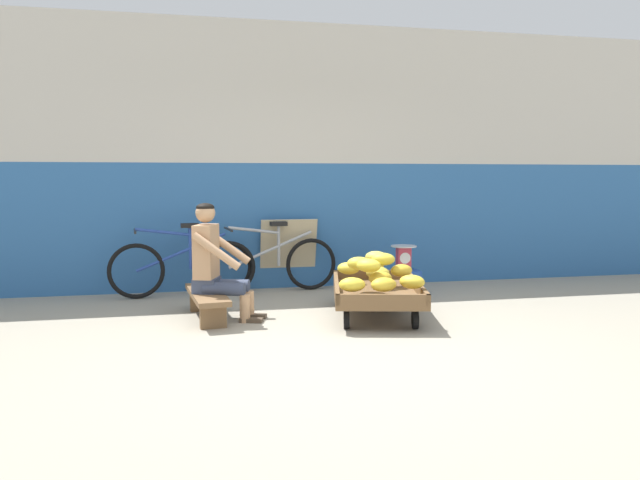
{
  "coord_description": "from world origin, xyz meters",
  "views": [
    {
      "loc": [
        -1.13,
        -4.63,
        1.38
      ],
      "look_at": [
        0.16,
        1.39,
        0.75
      ],
      "focal_mm": 34.11,
      "sensor_mm": 36.0,
      "label": 1
    }
  ],
  "objects_px": {
    "plastic_crate": "(403,283)",
    "bicycle_far_left": "(271,263)",
    "banana_cart": "(376,293)",
    "sign_board": "(288,254)",
    "low_bench": "(207,299)",
    "vendor_seated": "(215,262)",
    "weighing_scale": "(404,257)",
    "bicycle_near_left": "(181,266)"
  },
  "relations": [
    {
      "from": "vendor_seated",
      "to": "plastic_crate",
      "type": "xyz_separation_m",
      "value": [
        2.21,
        0.76,
        -0.42
      ]
    },
    {
      "from": "low_bench",
      "to": "weighing_scale",
      "type": "relative_size",
      "value": 3.76
    },
    {
      "from": "vendor_seated",
      "to": "weighing_scale",
      "type": "bearing_deg",
      "value": 19.04
    },
    {
      "from": "sign_board",
      "to": "banana_cart",
      "type": "bearing_deg",
      "value": -70.55
    },
    {
      "from": "plastic_crate",
      "to": "vendor_seated",
      "type": "bearing_deg",
      "value": -160.93
    },
    {
      "from": "plastic_crate",
      "to": "sign_board",
      "type": "distance_m",
      "value": 1.49
    },
    {
      "from": "banana_cart",
      "to": "sign_board",
      "type": "bearing_deg",
      "value": 109.45
    },
    {
      "from": "bicycle_near_left",
      "to": "banana_cart",
      "type": "bearing_deg",
      "value": -37.43
    },
    {
      "from": "banana_cart",
      "to": "bicycle_near_left",
      "type": "height_order",
      "value": "bicycle_near_left"
    },
    {
      "from": "vendor_seated",
      "to": "banana_cart",
      "type": "bearing_deg",
      "value": -7.64
    },
    {
      "from": "banana_cart",
      "to": "bicycle_near_left",
      "type": "bearing_deg",
      "value": 142.57
    },
    {
      "from": "plastic_crate",
      "to": "bicycle_near_left",
      "type": "bearing_deg",
      "value": 169.1
    },
    {
      "from": "banana_cart",
      "to": "low_bench",
      "type": "distance_m",
      "value": 1.68
    },
    {
      "from": "bicycle_near_left",
      "to": "sign_board",
      "type": "height_order",
      "value": "sign_board"
    },
    {
      "from": "vendor_seated",
      "to": "bicycle_far_left",
      "type": "bearing_deg",
      "value": 61.26
    },
    {
      "from": "vendor_seated",
      "to": "bicycle_near_left",
      "type": "distance_m",
      "value": 1.32
    },
    {
      "from": "banana_cart",
      "to": "weighing_scale",
      "type": "height_order",
      "value": "weighing_scale"
    },
    {
      "from": "banana_cart",
      "to": "sign_board",
      "type": "relative_size",
      "value": 1.81
    },
    {
      "from": "weighing_scale",
      "to": "sign_board",
      "type": "xyz_separation_m",
      "value": [
        -1.25,
        0.76,
        -0.02
      ]
    },
    {
      "from": "banana_cart",
      "to": "low_bench",
      "type": "bearing_deg",
      "value": 171.8
    },
    {
      "from": "plastic_crate",
      "to": "low_bench",
      "type": "bearing_deg",
      "value": -162.21
    },
    {
      "from": "low_bench",
      "to": "bicycle_far_left",
      "type": "height_order",
      "value": "bicycle_far_left"
    },
    {
      "from": "weighing_scale",
      "to": "banana_cart",
      "type": "bearing_deg",
      "value": -123.07
    },
    {
      "from": "banana_cart",
      "to": "sign_board",
      "type": "height_order",
      "value": "sign_board"
    },
    {
      "from": "banana_cart",
      "to": "weighing_scale",
      "type": "distance_m",
      "value": 1.18
    },
    {
      "from": "vendor_seated",
      "to": "sign_board",
      "type": "bearing_deg",
      "value": 57.7
    },
    {
      "from": "bicycle_near_left",
      "to": "bicycle_far_left",
      "type": "distance_m",
      "value": 1.05
    },
    {
      "from": "bicycle_near_left",
      "to": "bicycle_far_left",
      "type": "height_order",
      "value": "same"
    },
    {
      "from": "banana_cart",
      "to": "vendor_seated",
      "type": "height_order",
      "value": "vendor_seated"
    },
    {
      "from": "low_bench",
      "to": "sign_board",
      "type": "xyz_separation_m",
      "value": [
        1.05,
        1.5,
        0.24
      ]
    },
    {
      "from": "low_bench",
      "to": "vendor_seated",
      "type": "distance_m",
      "value": 0.38
    },
    {
      "from": "plastic_crate",
      "to": "bicycle_far_left",
      "type": "height_order",
      "value": "bicycle_far_left"
    },
    {
      "from": "plastic_crate",
      "to": "weighing_scale",
      "type": "bearing_deg",
      "value": -90.0
    },
    {
      "from": "weighing_scale",
      "to": "plastic_crate",
      "type": "bearing_deg",
      "value": 90.0
    },
    {
      "from": "banana_cart",
      "to": "sign_board",
      "type": "distance_m",
      "value": 1.85
    },
    {
      "from": "vendor_seated",
      "to": "bicycle_near_left",
      "type": "height_order",
      "value": "vendor_seated"
    },
    {
      "from": "plastic_crate",
      "to": "sign_board",
      "type": "xyz_separation_m",
      "value": [
        -1.25,
        0.76,
        0.29
      ]
    },
    {
      "from": "plastic_crate",
      "to": "sign_board",
      "type": "height_order",
      "value": "sign_board"
    },
    {
      "from": "vendor_seated",
      "to": "plastic_crate",
      "type": "distance_m",
      "value": 2.38
    },
    {
      "from": "weighing_scale",
      "to": "bicycle_far_left",
      "type": "height_order",
      "value": "bicycle_far_left"
    },
    {
      "from": "plastic_crate",
      "to": "sign_board",
      "type": "bearing_deg",
      "value": 148.66
    },
    {
      "from": "vendor_seated",
      "to": "sign_board",
      "type": "xyz_separation_m",
      "value": [
        0.96,
        1.52,
        -0.13
      ]
    }
  ]
}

